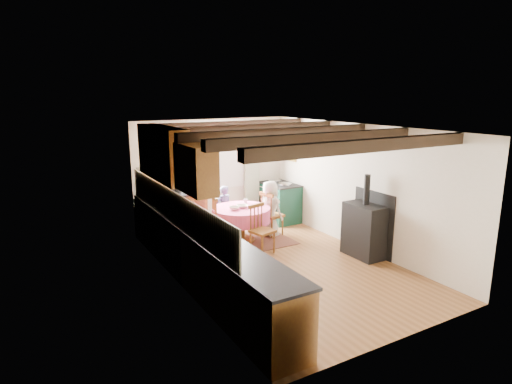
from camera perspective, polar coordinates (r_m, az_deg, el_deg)
floor at (r=7.75m, az=2.99°, el=-9.48°), size 3.60×5.50×0.00m
ceiling at (r=7.18m, az=3.22°, el=8.50°), size 3.60×5.50×0.00m
wall_back at (r=9.74m, az=-5.74°, el=2.53°), size 3.60×0.00×2.40m
wall_front at (r=5.38m, az=19.37°, el=-6.88°), size 3.60×0.00×2.40m
wall_left at (r=6.60m, az=-10.15°, el=-2.69°), size 0.00×5.50×2.40m
wall_right at (r=8.47m, az=13.38°, el=0.64°), size 0.00×5.50×2.40m
beam_a at (r=5.63m, az=14.45°, el=5.95°), size 3.60×0.16×0.16m
beam_b at (r=6.38m, az=8.16°, el=7.01°), size 3.60×0.16×0.16m
beam_c at (r=7.19m, az=3.21°, el=7.79°), size 3.60×0.16×0.16m
beam_d at (r=8.04m, az=-0.72°, el=8.36°), size 3.60×0.16×0.16m
beam_e at (r=8.92m, az=-3.89°, el=8.79°), size 3.60×0.16×0.16m
splash_left at (r=6.88m, az=-10.85°, el=-2.08°), size 0.02×4.50×0.55m
splash_back at (r=9.37m, az=-11.27°, el=1.92°), size 1.40×0.02×0.55m
base_cabinet_left at (r=6.94m, az=-7.54°, el=-8.43°), size 0.60×5.30×0.88m
base_cabinet_back at (r=9.27m, az=-10.80°, el=-3.02°), size 1.30×0.60×0.88m
worktop_left at (r=6.79m, az=-7.50°, el=-4.78°), size 0.64×5.30×0.04m
worktop_back at (r=9.13m, az=-10.88°, el=-0.27°), size 1.30×0.64×0.04m
wall_cabinet_glass at (r=7.62m, az=-12.27°, el=5.08°), size 0.34×1.80×0.90m
wall_cabinet_solid at (r=6.23m, az=-7.98°, el=3.06°), size 0.34×0.90×0.70m
window_frame at (r=9.70m, az=-5.22°, el=4.89°), size 1.34×0.03×1.54m
window_pane at (r=9.71m, az=-5.23°, el=4.90°), size 1.20×0.01×1.40m
curtain_left at (r=9.39m, az=-9.65°, el=1.39°), size 0.35×0.10×2.10m
curtain_right at (r=10.09m, az=-0.57°, el=2.38°), size 0.35×0.10×2.10m
curtain_rod at (r=9.56m, az=-5.07°, el=8.39°), size 2.00×0.03×0.03m
wall_picture at (r=10.13m, az=4.47°, el=5.82°), size 0.04×0.50×0.60m
wall_plate at (r=10.11m, az=-0.27°, el=5.84°), size 0.30×0.02×0.30m
rug at (r=8.87m, az=-1.94°, el=-6.46°), size 1.90×1.48×0.01m
dining_table at (r=8.76m, az=-1.96°, el=-4.32°), size 1.17×1.17×0.70m
chair_near at (r=8.09m, az=0.84°, el=-4.95°), size 0.49×0.51×0.93m
chair_left at (r=8.50m, az=-6.62°, el=-3.90°), size 0.53×0.51×1.00m
chair_right at (r=9.09m, az=2.12°, el=-2.87°), size 0.50×0.49×0.95m
aga_range at (r=10.16m, az=3.12°, el=-1.29°), size 0.64×0.99×0.91m
cast_iron_stove at (r=8.11m, az=14.22°, el=-3.09°), size 0.46×0.77×1.54m
child_far at (r=9.35m, az=-4.27°, el=-2.23°), size 0.41×0.30×1.02m
child_right at (r=9.02m, az=1.86°, el=-2.22°), size 0.54×0.67×1.18m
bowl_a at (r=8.67m, az=-1.83°, el=-1.89°), size 0.30×0.30×0.06m
bowl_b at (r=8.53m, az=-2.89°, el=-2.14°), size 0.28×0.28×0.06m
cup at (r=9.03m, az=-1.40°, el=-1.19°), size 0.11×0.11×0.09m
canister_tall at (r=9.01m, az=-11.83°, el=0.41°), size 0.14×0.14×0.24m
canister_wide at (r=9.15m, az=-10.26°, el=0.60°), size 0.19×0.19×0.21m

